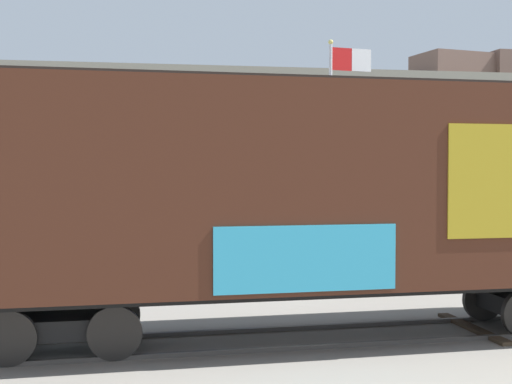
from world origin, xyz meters
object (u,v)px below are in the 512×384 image
(flagpole, at_px, (339,115))
(parked_car_silver, at_px, (393,254))
(freight_car, at_px, (321,189))
(parked_car_blue, at_px, (173,257))

(flagpole, xyz_separation_m, parked_car_silver, (-0.14, -5.82, -4.35))
(parked_car_silver, bearing_deg, freight_car, -122.98)
(freight_car, xyz_separation_m, parked_car_blue, (-2.62, 5.58, -1.96))
(parked_car_silver, bearing_deg, flagpole, 88.66)
(flagpole, bearing_deg, parked_car_blue, -138.04)
(freight_car, bearing_deg, parked_car_silver, 57.02)
(flagpole, xyz_separation_m, parked_car_blue, (-6.25, -5.62, -4.34))
(freight_car, bearing_deg, parked_car_blue, 115.15)
(parked_car_blue, xyz_separation_m, parked_car_silver, (6.11, -0.20, -0.01))
(freight_car, height_order, parked_car_blue, freight_car)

